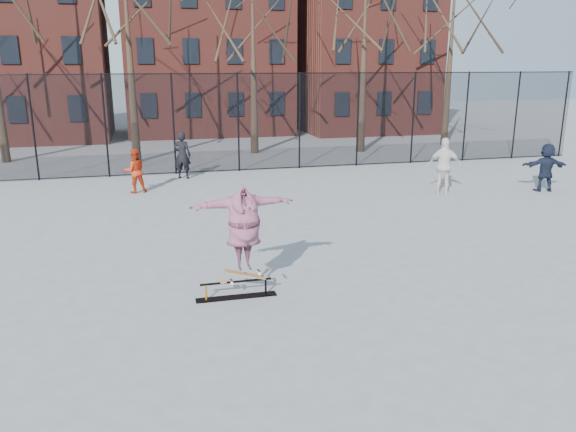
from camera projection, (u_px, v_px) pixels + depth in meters
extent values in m
plane|color=slate|center=(286.00, 294.00, 11.01)|extent=(100.00, 100.00, 0.00)
cube|color=black|center=(236.00, 297.00, 10.84)|extent=(1.57, 0.24, 0.01)
cylinder|color=#C56F0B|center=(206.00, 292.00, 10.66)|extent=(0.04, 0.04, 0.32)
cylinder|color=black|center=(266.00, 287.00, 10.94)|extent=(0.04, 0.04, 0.32)
cylinder|color=black|center=(236.00, 282.00, 10.76)|extent=(1.38, 0.04, 0.04)
imported|color=#5E3C96|center=(244.00, 234.00, 10.55)|extent=(2.04, 0.70, 1.63)
imported|color=black|center=(182.00, 155.00, 21.72)|extent=(0.77, 0.64, 1.82)
imported|color=#B42B0F|center=(135.00, 171.00, 19.38)|extent=(0.85, 0.72, 1.53)
imported|color=silver|center=(444.00, 166.00, 19.21)|extent=(1.22, 0.90, 1.92)
imported|color=black|center=(546.00, 167.00, 19.58)|extent=(1.63, 0.81, 1.68)
cylinder|color=black|center=(33.00, 128.00, 21.09)|extent=(0.07, 0.07, 4.00)
cylinder|color=black|center=(105.00, 126.00, 21.70)|extent=(0.07, 0.07, 4.00)
cylinder|color=black|center=(174.00, 124.00, 22.31)|extent=(0.07, 0.07, 4.00)
cylinder|color=black|center=(238.00, 123.00, 22.92)|extent=(0.07, 0.07, 4.00)
cylinder|color=black|center=(300.00, 121.00, 23.53)|extent=(0.07, 0.07, 4.00)
cylinder|color=black|center=(358.00, 120.00, 24.14)|extent=(0.07, 0.07, 4.00)
cylinder|color=black|center=(413.00, 118.00, 24.75)|extent=(0.07, 0.07, 4.00)
cylinder|color=black|center=(466.00, 117.00, 25.36)|extent=(0.07, 0.07, 4.00)
cylinder|color=black|center=(516.00, 116.00, 25.98)|extent=(0.07, 0.07, 4.00)
cylinder|color=black|center=(564.00, 114.00, 26.59)|extent=(0.07, 0.07, 4.00)
cube|color=black|center=(209.00, 124.00, 22.64)|extent=(34.00, 0.01, 4.00)
cylinder|color=black|center=(207.00, 73.00, 22.12)|extent=(34.00, 0.04, 0.04)
cone|color=black|center=(6.00, 110.00, 25.05)|extent=(0.40, 0.40, 4.62)
cone|color=black|center=(133.00, 110.00, 25.13)|extent=(0.40, 0.40, 4.62)
cone|color=black|center=(249.00, 106.00, 27.64)|extent=(0.40, 0.40, 4.62)
cone|color=black|center=(363.00, 106.00, 27.71)|extent=(0.40, 0.40, 4.62)
cone|color=black|center=(450.00, 102.00, 30.22)|extent=(0.40, 0.40, 4.62)
cube|color=#5D251E|center=(21.00, 33.00, 31.63)|extent=(9.00, 7.00, 12.00)
cube|color=#5D251E|center=(207.00, 26.00, 33.96)|extent=(10.00, 7.00, 13.00)
cube|color=#5D251E|center=(361.00, 45.00, 36.57)|extent=(8.00, 7.00, 11.00)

